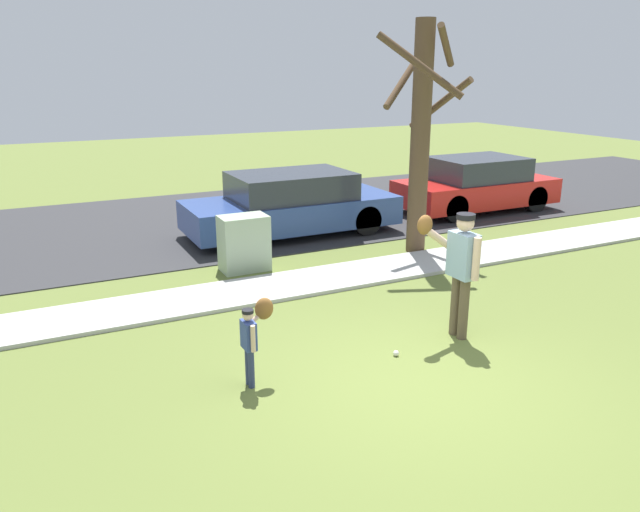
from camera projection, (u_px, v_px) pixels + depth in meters
name	position (u px, v px, depth m)	size (l,w,h in m)	color
ground_plane	(290.00, 288.00, 10.01)	(48.00, 48.00, 0.00)	olive
sidewalk_strip	(288.00, 285.00, 10.09)	(36.00, 1.20, 0.06)	#B2B2AD
road_surface	(204.00, 221.00, 14.38)	(36.00, 6.80, 0.02)	#2D2D30
person_adult	(459.00, 261.00, 7.93)	(0.68, 0.61, 1.68)	brown
person_child	(254.00, 330.00, 6.84)	(0.42, 0.38, 0.97)	navy
baseball	(396.00, 353.00, 7.66)	(0.07, 0.07, 0.07)	white
utility_cabinet	(244.00, 243.00, 10.79)	(0.83, 0.53, 0.99)	#9EB293
street_tree_near	(421.00, 132.00, 11.40)	(1.84, 1.88, 4.30)	brown
parked_wagon_blue	(291.00, 204.00, 13.07)	(4.50, 1.80, 1.33)	#2D478C
parked_hatchback_red	(476.00, 185.00, 15.26)	(4.00, 1.75, 1.33)	red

